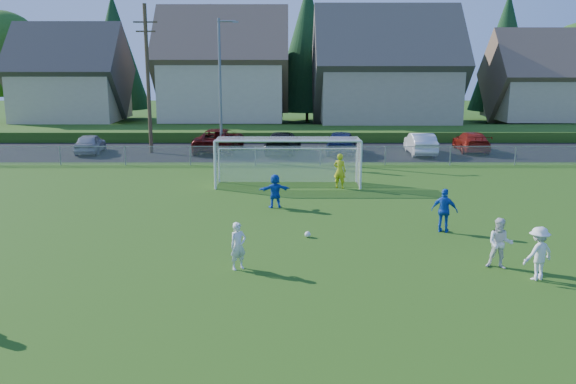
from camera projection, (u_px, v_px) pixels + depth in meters
name	position (u px, v px, depth m)	size (l,w,h in m)	color
ground	(288.00, 309.00, 16.06)	(160.00, 160.00, 0.00)	#193D0C
asphalt_lot	(288.00, 152.00, 42.91)	(60.00, 60.00, 0.00)	black
grass_embankment	(288.00, 133.00, 50.14)	(70.00, 6.00, 0.80)	#1E420F
soccer_ball	(308.00, 234.00, 22.47)	(0.22, 0.22, 0.22)	white
player_white_a	(238.00, 246.00, 18.96)	(0.55, 0.36, 1.51)	silver
player_white_b	(500.00, 243.00, 19.02)	(0.79, 0.61, 1.62)	silver
player_white_c	(538.00, 253.00, 18.04)	(1.05, 0.60, 1.63)	silver
player_blue_a	(444.00, 210.00, 23.00)	(0.98, 0.41, 1.68)	blue
player_blue_b	(275.00, 191.00, 26.81)	(1.39, 0.44, 1.50)	blue
goalkeeper	(340.00, 171.00, 30.76)	(0.65, 0.43, 1.78)	#CAD118
car_a	(90.00, 144.00, 42.07)	(1.61, 3.99, 1.36)	#94959A
car_c	(219.00, 140.00, 42.82)	(2.71, 5.87, 1.63)	#4C0B08
car_d	(283.00, 143.00, 41.93)	(2.11, 5.19, 1.51)	black
car_e	(341.00, 142.00, 41.71)	(1.93, 4.79, 1.63)	#151E49
car_f	(420.00, 144.00, 41.58)	(1.56, 4.49, 1.48)	silver
car_g	(471.00, 142.00, 42.86)	(1.94, 4.78, 1.39)	maroon
soccer_goal	(288.00, 154.00, 31.38)	(7.42, 1.90, 2.50)	white
chainlink_fence	(288.00, 155.00, 37.40)	(52.06, 0.06, 1.20)	gray
streetlight	(221.00, 83.00, 40.39)	(1.38, 0.18, 9.00)	slate
utility_pole	(148.00, 78.00, 41.30)	(1.60, 0.26, 10.00)	#473321
houses_row	(309.00, 48.00, 55.94)	(53.90, 11.45, 13.27)	tan
tree_row	(298.00, 53.00, 62.15)	(65.98, 12.36, 13.80)	#382616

